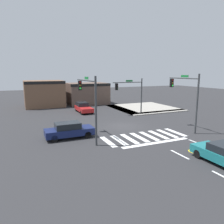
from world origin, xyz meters
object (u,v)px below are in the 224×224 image
at_px(traffic_signal_northeast, 131,90).
at_px(car_navy, 69,130).
at_px(traffic_signal_southwest, 88,95).
at_px(traffic_signal_southeast, 186,92).
at_px(car_red, 83,107).

distance_m(traffic_signal_northeast, car_navy, 13.67).
height_order(traffic_signal_southwest, traffic_signal_southeast, traffic_signal_southeast).
xyz_separation_m(traffic_signal_southeast, car_red, (-7.06, 14.47, -3.37)).
bearing_deg(traffic_signal_southeast, traffic_signal_northeast, 6.95).
xyz_separation_m(traffic_signal_northeast, car_navy, (-10.85, -7.81, -2.83)).
relative_size(traffic_signal_southwest, car_navy, 1.29).
distance_m(traffic_signal_northeast, car_red, 7.96).
bearing_deg(traffic_signal_southwest, traffic_signal_southeast, -96.11).
bearing_deg(traffic_signal_southwest, traffic_signal_northeast, -46.38).
bearing_deg(car_red, traffic_signal_southeast, 26.02).
relative_size(traffic_signal_southwest, car_red, 1.29).
relative_size(car_red, car_navy, 1.00).
relative_size(traffic_signal_northeast, car_navy, 1.16).
bearing_deg(car_red, traffic_signal_southwest, -14.07).
bearing_deg(car_navy, traffic_signal_southwest, 149.69).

